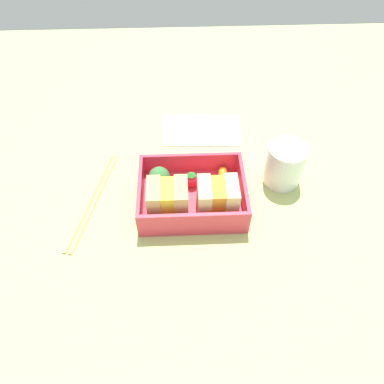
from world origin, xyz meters
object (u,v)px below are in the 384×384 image
sandwich_left (217,198)px  drinking_glass (284,165)px  broccoli_floret (159,178)px  strawberry_far_left (194,179)px  carrot_stick_far_left (222,179)px  folded_napkin (201,129)px  sandwich_center_left (168,199)px  chopstick_pair (93,199)px

sandwich_left → drinking_glass: bearing=-149.4°
broccoli_floret → strawberry_far_left: bearing=-173.4°
carrot_stick_far_left → folded_napkin: carrot_stick_far_left is taller
sandwich_left → carrot_stick_far_left: sandwich_left is taller
carrot_stick_far_left → strawberry_far_left: (4.82, 0.44, 0.61)cm
strawberry_far_left → drinking_glass: (-15.34, -1.67, 1.17)cm
sandwich_center_left → folded_napkin: sandwich_center_left is taller
sandwich_left → carrot_stick_far_left: bearing=-103.3°
sandwich_center_left → chopstick_pair: bearing=-15.8°
sandwich_center_left → broccoli_floret: sandwich_center_left is taller
sandwich_center_left → carrot_stick_far_left: bearing=-147.2°
carrot_stick_far_left → broccoli_floret: bearing=6.0°
sandwich_center_left → broccoli_floret: bearing=-73.5°
sandwich_center_left → chopstick_pair: 13.79cm
broccoli_floret → folded_napkin: broccoli_floret is taller
sandwich_left → drinking_glass: drinking_glass is taller
carrot_stick_far_left → strawberry_far_left: strawberry_far_left is taller
sandwich_left → folded_napkin: sandwich_left is taller
carrot_stick_far_left → folded_napkin: 15.10cm
strawberry_far_left → broccoli_floret: 5.82cm
sandwich_left → sandwich_center_left: bearing=0.0°
drinking_glass → folded_napkin: drinking_glass is taller
carrot_stick_far_left → strawberry_far_left: bearing=5.3°
chopstick_pair → carrot_stick_far_left: bearing=-174.2°
drinking_glass → folded_napkin: bearing=-45.7°
sandwich_left → folded_napkin: (1.29, -20.58, -3.94)cm
drinking_glass → chopstick_pair: bearing=6.0°
sandwich_left → chopstick_pair: sandwich_left is taller
sandwich_left → drinking_glass: 13.83cm
broccoli_floret → folded_napkin: bearing=-116.1°
strawberry_far_left → chopstick_pair: (16.97, 1.75, -2.18)cm
sandwich_center_left → carrot_stick_far_left: (-9.03, -5.81, -2.21)cm
strawberry_far_left → chopstick_pair: size_ratio=0.14×
sandwich_left → carrot_stick_far_left: size_ratio=1.41×
strawberry_far_left → chopstick_pair: bearing=5.9°
sandwich_left → folded_napkin: size_ratio=0.41×
sandwich_center_left → carrot_stick_far_left: sandwich_center_left is taller
drinking_glass → folded_napkin: (13.19, -13.54, -3.50)cm
sandwich_left → sandwich_center_left: same height
sandwich_left → broccoli_floret: sandwich_left is taller
folded_napkin → chopstick_pair: bearing=41.6°
sandwich_left → broccoli_floret: (9.06, -4.73, -0.22)cm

